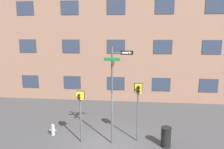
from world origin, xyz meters
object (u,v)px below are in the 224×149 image
street_sign_pole (114,88)px  pedestrian_signal_right (138,96)px  trash_bin (166,137)px  fire_hydrant (53,130)px  pedestrian_signal_left (80,103)px

street_sign_pole → pedestrian_signal_right: 1.28m
street_sign_pole → pedestrian_signal_right: bearing=17.8°
pedestrian_signal_right → trash_bin: size_ratio=3.05×
street_sign_pole → pedestrian_signal_right: size_ratio=1.60×
pedestrian_signal_right → fire_hydrant: (-4.36, 0.17, -1.99)m
street_sign_pole → pedestrian_signal_left: bearing=-179.1°
trash_bin → fire_hydrant: bearing=174.2°
pedestrian_signal_left → fire_hydrant: (-1.64, 0.56, -1.68)m
street_sign_pole → pedestrian_signal_right: (1.13, 0.36, -0.46)m
pedestrian_signal_left → trash_bin: (4.04, -0.03, -1.50)m
pedestrian_signal_left → pedestrian_signal_right: size_ratio=0.88×
pedestrian_signal_right → pedestrian_signal_left: bearing=-171.9°
pedestrian_signal_right → trash_bin: pedestrian_signal_right is taller
street_sign_pole → trash_bin: bearing=-1.2°
street_sign_pole → trash_bin: street_sign_pole is taller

